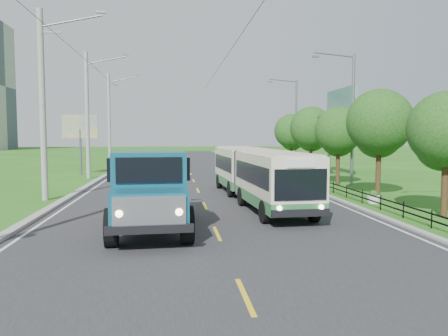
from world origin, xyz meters
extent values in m
plane|color=#235E16|center=(0.00, 0.00, 0.00)|extent=(240.00, 240.00, 0.00)
cube|color=#28282B|center=(0.00, 20.00, 0.01)|extent=(14.00, 120.00, 0.02)
cube|color=#9E9E99|center=(-7.20, 20.00, 0.07)|extent=(0.40, 120.00, 0.15)
cube|color=#9E9E99|center=(7.15, 20.00, 0.05)|extent=(0.30, 120.00, 0.10)
cube|color=silver|center=(-6.65, 20.00, 0.02)|extent=(0.12, 120.00, 0.00)
cube|color=silver|center=(6.65, 20.00, 0.02)|extent=(0.12, 120.00, 0.00)
cube|color=yellow|center=(0.00, 0.00, 0.02)|extent=(0.12, 2.20, 0.00)
cube|color=black|center=(8.00, 14.00, 0.30)|extent=(0.04, 40.00, 0.60)
cylinder|color=gray|center=(-8.30, 9.00, 5.00)|extent=(0.32, 0.32, 10.00)
cube|color=slate|center=(-7.80, 9.00, 8.80)|extent=(1.20, 0.10, 0.10)
cube|color=slate|center=(-5.20, 9.00, 9.90)|extent=(0.50, 0.18, 0.12)
cylinder|color=gray|center=(-8.30, 21.00, 5.00)|extent=(0.32, 0.32, 10.00)
cube|color=slate|center=(-7.80, 21.00, 8.80)|extent=(1.20, 0.10, 0.10)
cube|color=slate|center=(-5.20, 21.00, 9.90)|extent=(0.50, 0.18, 0.12)
cylinder|color=gray|center=(-8.30, 33.00, 5.00)|extent=(0.32, 0.32, 10.00)
cube|color=slate|center=(-7.80, 33.00, 8.80)|extent=(1.20, 0.10, 0.10)
cube|color=slate|center=(-5.20, 33.00, 9.90)|extent=(0.50, 0.18, 0.12)
cylinder|color=#382314|center=(9.80, 2.00, 1.48)|extent=(0.28, 0.28, 2.97)
sphere|color=#134414|center=(9.80, 2.00, 3.71)|extent=(3.18, 3.18, 3.18)
sphere|color=#134414|center=(10.00, 2.50, 3.07)|extent=(2.33, 2.33, 2.33)
cylinder|color=#382314|center=(9.80, 8.00, 1.68)|extent=(0.28, 0.28, 3.36)
sphere|color=#134414|center=(9.80, 8.00, 4.20)|extent=(3.60, 3.60, 3.60)
sphere|color=#134414|center=(10.00, 8.50, 3.48)|extent=(2.64, 2.64, 2.64)
cylinder|color=#382314|center=(9.80, 14.00, 1.51)|extent=(0.28, 0.28, 3.02)
sphere|color=#134414|center=(9.80, 14.00, 3.78)|extent=(3.24, 3.24, 3.24)
sphere|color=#134414|center=(10.00, 14.50, 3.13)|extent=(2.38, 2.38, 2.38)
cylinder|color=#382314|center=(9.80, 20.00, 1.62)|extent=(0.28, 0.28, 3.25)
sphere|color=#134414|center=(9.80, 20.00, 4.06)|extent=(3.48, 3.48, 3.48)
sphere|color=#134414|center=(10.00, 20.50, 3.36)|extent=(2.55, 2.55, 2.55)
cylinder|color=#382314|center=(9.80, 26.00, 1.54)|extent=(0.28, 0.28, 3.08)
sphere|color=#134414|center=(9.80, 26.00, 3.85)|extent=(3.30, 3.30, 3.30)
sphere|color=#134414|center=(10.00, 26.50, 3.19)|extent=(2.42, 2.42, 2.42)
cylinder|color=slate|center=(10.80, 14.00, 4.50)|extent=(0.20, 0.20, 9.00)
cylinder|color=slate|center=(9.40, 14.00, 8.90)|extent=(2.80, 0.10, 0.34)
cube|color=slate|center=(8.10, 14.00, 8.75)|extent=(0.45, 0.16, 0.12)
cylinder|color=slate|center=(10.80, 28.00, 4.50)|extent=(0.20, 0.20, 9.00)
cylinder|color=slate|center=(9.40, 28.00, 8.90)|extent=(2.80, 0.10, 0.34)
cube|color=slate|center=(8.10, 28.00, 8.75)|extent=(0.45, 0.16, 0.12)
cylinder|color=silver|center=(8.60, 6.00, 0.20)|extent=(0.64, 0.64, 0.40)
sphere|color=#134414|center=(8.60, 6.00, 0.45)|extent=(0.44, 0.44, 0.44)
cylinder|color=silver|center=(8.60, 14.00, 0.20)|extent=(0.64, 0.64, 0.40)
sphere|color=#134414|center=(8.60, 14.00, 0.45)|extent=(0.44, 0.44, 0.44)
cylinder|color=silver|center=(8.60, 22.00, 0.20)|extent=(0.64, 0.64, 0.40)
sphere|color=#134414|center=(8.60, 22.00, 0.45)|extent=(0.44, 0.44, 0.44)
cylinder|color=slate|center=(-9.50, 24.00, 2.00)|extent=(0.20, 0.20, 4.00)
cube|color=yellow|center=(-9.50, 24.00, 4.20)|extent=(3.00, 0.15, 2.00)
cylinder|color=slate|center=(12.30, 17.50, 2.50)|extent=(0.24, 0.24, 5.00)
cylinder|color=slate|center=(12.30, 22.50, 2.50)|extent=(0.24, 0.24, 5.00)
cube|color=#144C47|center=(12.30, 20.00, 5.80)|extent=(0.20, 6.00, 3.00)
cube|color=#2C6F3A|center=(2.92, 3.69, 0.70)|extent=(2.56, 6.75, 0.49)
cube|color=beige|center=(2.92, 3.69, 1.80)|extent=(2.56, 6.75, 1.71)
cube|color=black|center=(2.92, 3.69, 1.81)|extent=(2.56, 6.22, 0.84)
cube|color=#2C6F3A|center=(2.54, 10.99, 0.70)|extent=(2.53, 6.31, 0.49)
cube|color=beige|center=(2.54, 10.99, 1.80)|extent=(2.53, 6.31, 1.71)
cube|color=black|center=(2.54, 10.99, 1.81)|extent=(2.54, 5.78, 0.84)
cube|color=#4C4C4C|center=(2.73, 7.45, 1.56)|extent=(2.13, 0.99, 2.11)
cube|color=black|center=(3.10, 0.35, 1.66)|extent=(1.99, 0.16, 1.15)
cylinder|color=black|center=(2.03, 1.56, 0.46)|extent=(0.33, 0.94, 0.92)
cylinder|color=black|center=(4.03, 1.66, 0.46)|extent=(0.33, 0.94, 0.92)
cylinder|color=black|center=(1.81, 5.89, 0.46)|extent=(0.33, 0.94, 0.92)
cylinder|color=black|center=(3.81, 6.00, 0.46)|extent=(0.33, 0.94, 0.92)
cylinder|color=black|center=(1.65, 8.90, 0.46)|extent=(0.33, 0.94, 0.92)
cylinder|color=black|center=(3.65, 9.01, 0.46)|extent=(0.33, 0.94, 0.92)
cylinder|color=black|center=(1.44, 12.97, 0.46)|extent=(0.33, 0.94, 0.92)
cylinder|color=black|center=(3.44, 13.08, 0.46)|extent=(0.33, 0.94, 0.92)
cube|color=#115169|center=(-2.24, -1.56, 1.22)|extent=(2.41, 1.67, 1.11)
cube|color=#115169|center=(-2.33, 0.10, 1.78)|extent=(2.53, 1.90, 2.22)
cube|color=black|center=(-2.33, 0.10, 2.33)|extent=(2.76, 1.58, 0.78)
cube|color=black|center=(-2.37, 0.99, 0.72)|extent=(1.46, 6.71, 0.28)
cube|color=#E94B15|center=(-2.47, 2.88, 1.83)|extent=(2.72, 3.46, 1.44)
cylinder|color=black|center=(-3.42, -1.40, 0.61)|extent=(0.45, 1.24, 1.22)
cylinder|color=black|center=(-1.09, -1.28, 0.61)|extent=(0.45, 1.24, 1.22)
cylinder|color=black|center=(-3.65, 3.04, 0.61)|extent=(0.45, 1.24, 1.22)
cylinder|color=black|center=(-1.32, 3.16, 0.61)|extent=(0.45, 1.24, 1.22)
camera|label=1|loc=(-1.50, -14.98, 3.45)|focal=35.00mm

